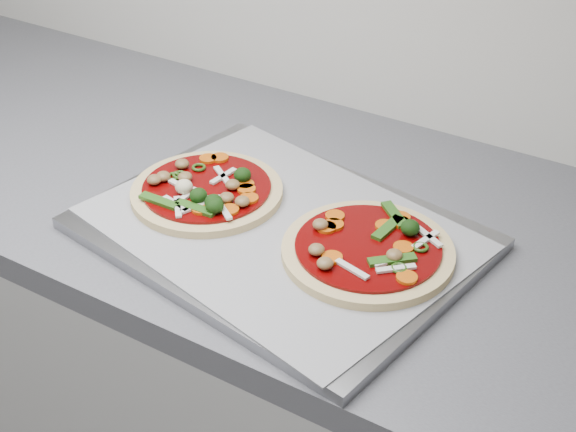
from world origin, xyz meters
The scene contains 5 objects.
countertop centered at (0.00, 1.30, 0.88)m, with size 3.60×0.60×0.04m, color slate.
baking_tray centered at (0.01, 1.22, 0.91)m, with size 0.48×0.36×0.02m, color gray.
parchment centered at (0.01, 1.22, 0.92)m, with size 0.46×0.34×0.00m, color gray.
pizza_left centered at (-0.11, 1.22, 0.93)m, with size 0.21×0.21×0.04m.
pizza_right centered at (0.13, 1.22, 0.93)m, with size 0.28×0.28×0.04m.
Camera 1 is at (0.46, 0.50, 1.51)m, focal length 50.00 mm.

